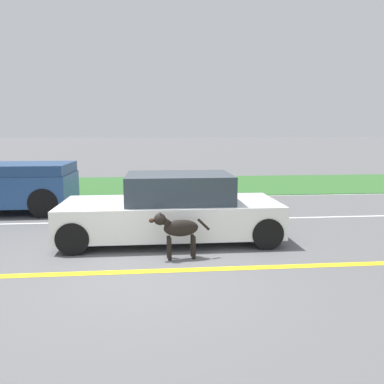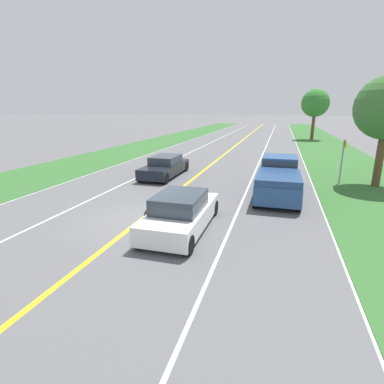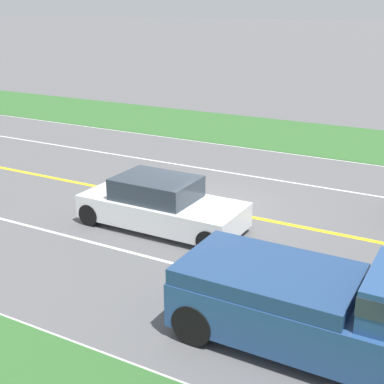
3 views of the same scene
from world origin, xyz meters
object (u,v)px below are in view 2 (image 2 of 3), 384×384
(roadside_tree_right_far, at_px, (315,103))
(street_sign, at_px, (343,157))
(oncoming_car, at_px, (165,167))
(ego_car, at_px, (181,213))
(dog, at_px, (149,212))
(pickup_truck, at_px, (278,177))

(roadside_tree_right_far, xyz_separation_m, street_sign, (-0.78, -27.02, -3.30))
(oncoming_car, bearing_deg, ego_car, 114.88)
(ego_car, xyz_separation_m, dog, (-1.23, -0.02, -0.09))
(ego_car, height_order, roadside_tree_right_far, roadside_tree_right_far)
(roadside_tree_right_far, bearing_deg, street_sign, -91.65)
(dog, distance_m, pickup_truck, 7.23)
(roadside_tree_right_far, distance_m, street_sign, 27.23)
(street_sign, bearing_deg, pickup_truck, -136.24)
(pickup_truck, relative_size, street_sign, 2.10)
(ego_car, bearing_deg, pickup_truck, 60.12)
(roadside_tree_right_far, bearing_deg, oncoming_car, -111.95)
(dog, bearing_deg, roadside_tree_right_far, 70.45)
(pickup_truck, xyz_separation_m, oncoming_car, (-7.03, 2.50, -0.29))
(pickup_truck, relative_size, roadside_tree_right_far, 0.79)
(oncoming_car, bearing_deg, pickup_truck, 160.40)
(pickup_truck, relative_size, oncoming_car, 1.12)
(oncoming_car, distance_m, roadside_tree_right_far, 30.23)
(pickup_truck, bearing_deg, dog, -128.32)
(dog, bearing_deg, oncoming_car, 101.30)
(pickup_truck, bearing_deg, roadside_tree_right_far, 82.17)
(dog, distance_m, street_sign, 11.93)
(dog, xyz_separation_m, street_sign, (7.86, 8.91, 1.06))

